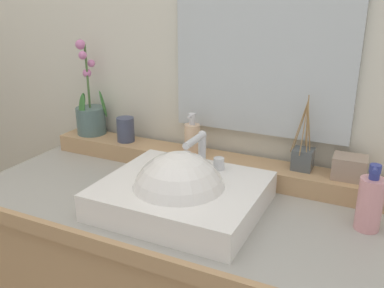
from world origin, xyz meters
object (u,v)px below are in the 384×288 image
object	(u,v)px
reed_diffuser	(303,158)
tumbler_cup	(126,129)
soap_dispenser	(192,137)
lotion_bottle	(370,202)
trinket_box	(349,167)
potted_plant	(90,114)
sink_basin	(180,197)

from	to	relation	value
reed_diffuser	tumbler_cup	bearing A→B (deg)	-178.25
soap_dispenser	lotion_bottle	size ratio (longest dim) A/B	0.78
soap_dispenser	tumbler_cup	distance (m)	0.27
soap_dispenser	trinket_box	world-z (taller)	soap_dispenser
reed_diffuser	trinket_box	size ratio (longest dim) A/B	2.43
potted_plant	tumbler_cup	bearing A→B (deg)	-6.00
potted_plant	trinket_box	xyz separation A→B (m)	(0.95, -0.01, -0.04)
soap_dispenser	potted_plant	bearing A→B (deg)	177.22
soap_dispenser	reed_diffuser	size ratio (longest dim) A/B	0.59
soap_dispenser	reed_diffuser	bearing A→B (deg)	3.59
sink_basin	tumbler_cup	size ratio (longest dim) A/B	4.92
tumbler_cup	potted_plant	bearing A→B (deg)	174.00
lotion_bottle	potted_plant	bearing A→B (deg)	170.21
potted_plant	lotion_bottle	bearing A→B (deg)	-9.79
sink_basin	reed_diffuser	size ratio (longest dim) A/B	1.86
tumbler_cup	trinket_box	bearing A→B (deg)	0.78
soap_dispenser	trinket_box	bearing A→B (deg)	1.60
soap_dispenser	lotion_bottle	distance (m)	0.60
soap_dispenser	trinket_box	xyz separation A→B (m)	(0.50, 0.01, -0.02)
potted_plant	soap_dispenser	xyz separation A→B (m)	(0.44, -0.02, -0.02)
reed_diffuser	trinket_box	world-z (taller)	reed_diffuser
sink_basin	potted_plant	world-z (taller)	potted_plant
soap_dispenser	tumbler_cup	world-z (taller)	soap_dispenser
potted_plant	soap_dispenser	world-z (taller)	potted_plant
potted_plant	reed_diffuser	distance (m)	0.81
soap_dispenser	tumbler_cup	size ratio (longest dim) A/B	1.56
soap_dispenser	tumbler_cup	xyz separation A→B (m)	(-0.27, 0.00, -0.01)
reed_diffuser	sink_basin	bearing A→B (deg)	-132.50
sink_basin	trinket_box	distance (m)	0.50
trinket_box	lotion_bottle	size ratio (longest dim) A/B	0.54
trinket_box	potted_plant	bearing A→B (deg)	176.96
reed_diffuser	potted_plant	bearing A→B (deg)	-179.89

